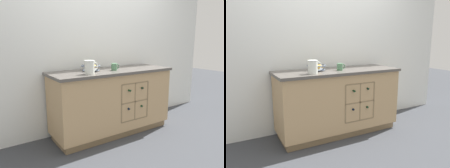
% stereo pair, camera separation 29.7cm
% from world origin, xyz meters
% --- Properties ---
extents(ground_plane, '(14.00, 14.00, 0.00)m').
position_xyz_m(ground_plane, '(0.00, 0.00, 0.00)').
color(ground_plane, '#383A3F').
extents(back_wall, '(4.40, 0.06, 2.55)m').
position_xyz_m(back_wall, '(0.00, 0.35, 1.27)').
color(back_wall, silver).
rests_on(back_wall, ground_plane).
extents(kitchen_island, '(1.70, 0.62, 0.89)m').
position_xyz_m(kitchen_island, '(0.00, -0.00, 0.45)').
color(kitchen_island, olive).
rests_on(kitchen_island, ground_plane).
extents(fruit_bowl, '(0.25, 0.25, 0.09)m').
position_xyz_m(fruit_bowl, '(-0.28, 0.08, 0.93)').
color(fruit_bowl, '#4C5666').
rests_on(fruit_bowl, kitchen_island).
extents(white_pitcher, '(0.18, 0.12, 0.16)m').
position_xyz_m(white_pitcher, '(-0.42, -0.16, 0.97)').
color(white_pitcher, silver).
rests_on(white_pitcher, kitchen_island).
extents(ceramic_mug, '(0.11, 0.08, 0.09)m').
position_xyz_m(ceramic_mug, '(0.01, -0.05, 0.93)').
color(ceramic_mug, '#4C7A56').
rests_on(ceramic_mug, kitchen_island).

